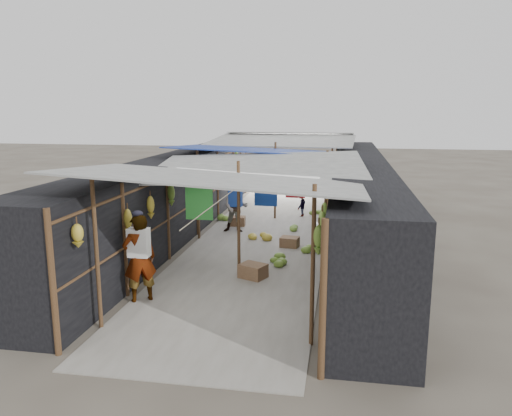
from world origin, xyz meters
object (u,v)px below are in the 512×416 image
Objects in this scene: black_basin at (324,227)px; vendor_elderly at (139,258)px; vendor_seated at (301,204)px; shopper_blue at (236,207)px; crate_near at (253,271)px.

vendor_elderly reaches higher than black_basin.
shopper_blue is at bearing -21.00° from vendor_seated.
vendor_elderly is at bearing -117.35° from black_basin.
crate_near is 4.90m from black_basin.
crate_near is 4.27m from shopper_blue.
vendor_elderly reaches higher than shopper_blue.
shopper_blue is at bearing -131.92° from vendor_elderly.
crate_near is 0.36× the size of shopper_blue.
shopper_blue reaches higher than black_basin.
vendor_elderly reaches higher than crate_near.
vendor_elderly is (-1.92, -1.67, 0.71)m from crate_near.
vendor_seated is at bearing 114.48° from black_basin.
crate_near is at bearing -79.08° from shopper_blue.
crate_near is 2.65m from vendor_elderly.
vendor_elderly is at bearing -2.17° from vendor_seated.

